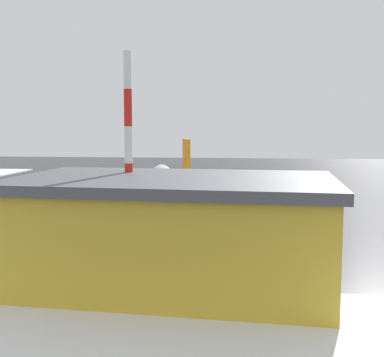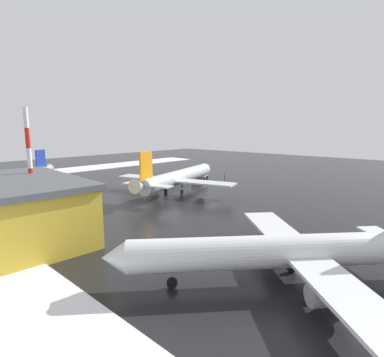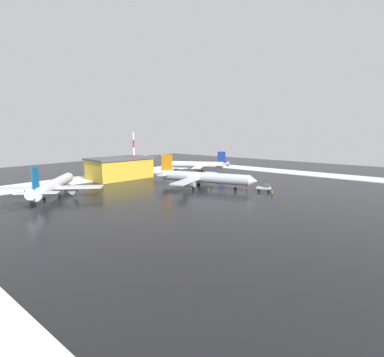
{
  "view_description": "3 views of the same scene",
  "coord_description": "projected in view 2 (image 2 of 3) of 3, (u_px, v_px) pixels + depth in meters",
  "views": [
    {
      "loc": [
        2.07,
        -77.86,
        12.71
      ],
      "look_at": [
        -5.62,
        -6.32,
        4.98
      ],
      "focal_mm": 45.0,
      "sensor_mm": 36.0,
      "label": 1
    },
    {
      "loc": [
        43.23,
        -54.82,
        15.88
      ],
      "look_at": [
        -3.9,
        -2.72,
        4.08
      ],
      "focal_mm": 28.0,
      "sensor_mm": 36.0,
      "label": 2
    },
    {
      "loc": [
        71.13,
        61.12,
        19.57
      ],
      "look_at": [
        -5.1,
        -3.15,
        3.66
      ],
      "focal_mm": 28.0,
      "sensor_mm": 36.0,
      "label": 3
    }
  ],
  "objects": [
    {
      "name": "ground_plane",
      "position": [
        212.0,
        196.0,
        71.32
      ],
      "size": [
        240.0,
        240.0,
        0.0
      ],
      "primitive_type": "plane",
      "color": "black"
    },
    {
      "name": "snow_bank_left",
      "position": [
        76.0,
        170.0,
        115.62
      ],
      "size": [
        14.0,
        116.0,
        0.29
      ],
      "primitive_type": "cube",
      "color": "white",
      "rests_on": "ground_plane"
    },
    {
      "name": "airplane_foreground_jet",
      "position": [
        178.0,
        177.0,
        75.26
      ],
      "size": [
        31.0,
        36.86,
        11.15
      ],
      "rotation": [
        0.0,
        0.0,
        1.85
      ],
      "color": "silver",
      "rests_on": "ground_plane"
    },
    {
      "name": "airplane_distant_tail",
      "position": [
        282.0,
        251.0,
        30.57
      ],
      "size": [
        27.06,
        28.32,
        10.49
      ],
      "rotation": [
        0.0,
        0.0,
        3.96
      ],
      "color": "silver",
      "rests_on": "ground_plane"
    },
    {
      "name": "airplane_far_rear",
      "position": [
        8.0,
        179.0,
        75.65
      ],
      "size": [
        25.7,
        30.11,
        9.77
      ],
      "rotation": [
        0.0,
        0.0,
        5.21
      ],
      "color": "white",
      "rests_on": "ground_plane"
    },
    {
      "name": "pushback_tug",
      "position": [
        203.0,
        175.0,
        95.4
      ],
      "size": [
        3.82,
        5.09,
        2.5
      ],
      "rotation": [
        0.0,
        0.0,
        1.97
      ],
      "color": "silver",
      "rests_on": "ground_plane"
    },
    {
      "name": "ground_crew_by_nose_gear",
      "position": [
        188.0,
        174.0,
        98.24
      ],
      "size": [
        0.36,
        0.36,
        1.71
      ],
      "rotation": [
        0.0,
        0.0,
        3.24
      ],
      "color": "black",
      "rests_on": "ground_plane"
    },
    {
      "name": "ground_crew_beside_wing",
      "position": [
        225.0,
        175.0,
        95.81
      ],
      "size": [
        0.36,
        0.36,
        1.71
      ],
      "rotation": [
        0.0,
        0.0,
        4.0
      ],
      "color": "black",
      "rests_on": "ground_plane"
    },
    {
      "name": "ground_crew_mid_apron",
      "position": [
        201.0,
        179.0,
        89.89
      ],
      "size": [
        0.36,
        0.36,
        1.71
      ],
      "rotation": [
        0.0,
        0.0,
        3.87
      ],
      "color": "black",
      "rests_on": "ground_plane"
    },
    {
      "name": "antenna_mast",
      "position": [
        30.0,
        168.0,
        47.9
      ],
      "size": [
        0.7,
        0.7,
        19.14
      ],
      "color": "red",
      "rests_on": "ground_plane"
    },
    {
      "name": "cargo_hangar",
      "position": [
        18.0,
        209.0,
        43.07
      ],
      "size": [
        25.96,
        16.66,
        8.8
      ],
      "rotation": [
        0.0,
        0.0,
        -0.07
      ],
      "color": "gold",
      "rests_on": "ground_plane"
    }
  ]
}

